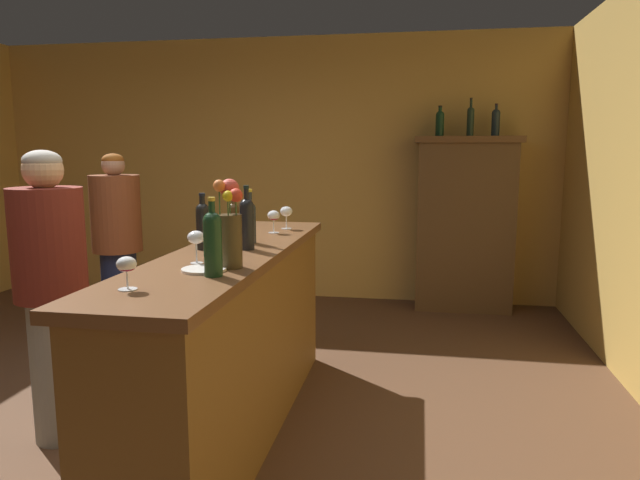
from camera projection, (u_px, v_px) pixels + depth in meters
The scene contains 20 objects.
floor at pixel (116, 441), 3.08m from camera, with size 8.42×8.42×0.00m, color brown.
wall_back at pixel (270, 170), 6.08m from camera, with size 6.01×0.12×2.69m, color #D7A550.
bar_counter at pixel (233, 343), 3.10m from camera, with size 0.55×2.44×1.03m.
display_cabinet at pixel (465, 221), 5.53m from camera, with size 0.99×0.41×1.68m.
wine_bottle_chardonnay at pixel (234, 219), 3.33m from camera, with size 0.06×0.06×0.29m.
wine_bottle_pinot at pixel (203, 223), 3.03m from camera, with size 0.07×0.07×0.30m.
wine_bottle_rose at pixel (250, 220), 3.24m from camera, with size 0.07×0.07×0.31m.
wine_bottle_malbec at pixel (247, 221), 3.02m from camera, with size 0.08×0.08×0.34m.
wine_bottle_merlot at pixel (213, 241), 2.38m from camera, with size 0.08×0.08×0.33m.
wine_glass_front at pixel (274, 217), 3.63m from camera, with size 0.08×0.08×0.14m.
wine_glass_mid at pixel (127, 266), 2.15m from camera, with size 0.08×0.08×0.13m.
wine_glass_rear at pixel (286, 212), 3.82m from camera, with size 0.08×0.08×0.15m.
wine_glass_spare at pixel (196, 238), 2.65m from camera, with size 0.08×0.08×0.15m.
flower_arrangement at pixel (230, 227), 2.55m from camera, with size 0.13×0.14×0.40m.
cheese_plate at pixel (204, 269), 2.51m from camera, with size 0.20×0.20×0.01m, color white.
display_bottle_left at pixel (440, 122), 5.42m from camera, with size 0.08×0.08×0.29m.
display_bottle_midleft at pixel (471, 120), 5.37m from camera, with size 0.07×0.07×0.35m.
display_bottle_center at pixel (496, 121), 5.34m from camera, with size 0.08×0.08×0.30m.
patron_by_cabinet at pixel (118, 244), 4.44m from camera, with size 0.38×0.38×1.52m.
patron_redhead at pixel (51, 286), 3.00m from camera, with size 0.37×0.37×1.55m.
Camera 1 is at (1.58, -2.64, 1.55)m, focal length 32.20 mm.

